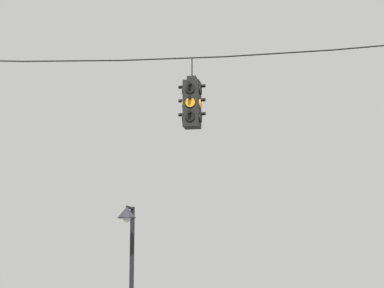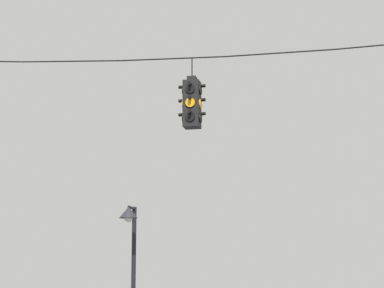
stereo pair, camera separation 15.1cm
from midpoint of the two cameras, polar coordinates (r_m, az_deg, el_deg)
The scene contains 3 objects.
span_wire at distance 15.94m, azimuth 6.29°, elevation 7.30°, with size 16.06×0.03×0.40m.
traffic_light_near_left_pole at distance 15.88m, azimuth -0.27°, elevation 3.10°, with size 0.58×0.58×1.53m.
street_lamp at distance 20.20m, azimuth -5.06°, elevation -7.32°, with size 0.50×0.86×4.04m.
Camera 1 is at (1.25, -15.17, 1.83)m, focal length 70.00 mm.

